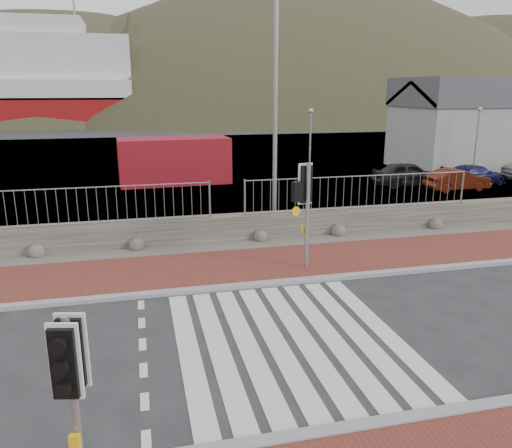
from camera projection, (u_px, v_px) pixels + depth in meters
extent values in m
plane|color=#28282B|center=(289.00, 340.00, 10.47)|extent=(220.00, 220.00, 0.00)
cube|color=brown|center=(244.00, 266.00, 14.68)|extent=(40.00, 3.00, 0.08)
cube|color=gray|center=(347.00, 429.00, 7.64)|extent=(40.00, 0.25, 0.12)
cube|color=gray|center=(256.00, 285.00, 13.27)|extent=(40.00, 0.25, 0.12)
cube|color=silver|center=(189.00, 351.00, 9.99)|extent=(0.42, 5.60, 0.01)
cube|color=silver|center=(218.00, 348.00, 10.13)|extent=(0.42, 5.60, 0.01)
cube|color=silver|center=(247.00, 344.00, 10.26)|extent=(0.42, 5.60, 0.01)
cube|color=silver|center=(275.00, 341.00, 10.40)|extent=(0.42, 5.60, 0.01)
cube|color=silver|center=(303.00, 338.00, 10.53)|extent=(0.42, 5.60, 0.01)
cube|color=silver|center=(329.00, 335.00, 10.67)|extent=(0.42, 5.60, 0.01)
cube|color=silver|center=(355.00, 332.00, 10.80)|extent=(0.42, 5.60, 0.01)
cube|color=silver|center=(381.00, 329.00, 10.93)|extent=(0.42, 5.60, 0.01)
cube|color=#59544C|center=(232.00, 247.00, 16.56)|extent=(40.00, 1.50, 0.06)
cube|color=#4A443D|center=(227.00, 228.00, 17.20)|extent=(40.00, 0.60, 0.90)
cylinder|color=gray|center=(76.00, 188.00, 15.55)|extent=(8.40, 0.04, 0.04)
cylinder|color=gray|center=(210.00, 200.00, 16.65)|extent=(0.07, 0.07, 1.20)
cylinder|color=gray|center=(360.00, 176.00, 17.70)|extent=(8.40, 0.04, 0.04)
cylinder|color=gray|center=(245.00, 198.00, 16.92)|extent=(0.07, 0.07, 1.20)
cylinder|color=gray|center=(462.00, 187.00, 18.80)|extent=(0.07, 0.07, 1.20)
cube|color=#4C4C4F|center=(177.00, 161.00, 36.66)|extent=(120.00, 40.00, 0.50)
cube|color=#3F4C54|center=(156.00, 127.00, 69.52)|extent=(220.00, 50.00, 0.05)
cube|color=silver|center=(17.00, 59.00, 67.82)|extent=(30.00, 12.00, 6.00)
cube|color=silver|center=(13.00, 28.00, 66.77)|extent=(18.00, 10.00, 2.50)
cube|color=#9E9E99|center=(489.00, 137.00, 33.11)|extent=(12.00, 6.00, 4.00)
cube|color=#4C4C51|center=(495.00, 92.00, 32.35)|extent=(12.20, 6.20, 1.80)
ellipsoid|color=#32341F|center=(76.00, 225.00, 94.86)|extent=(106.40, 68.40, 76.00)
ellipsoid|color=#32341F|center=(300.00, 240.00, 106.51)|extent=(140.00, 90.00, 100.00)
ellipsoid|color=#32341F|center=(486.00, 202.00, 115.02)|extent=(112.00, 72.00, 80.00)
cylinder|color=gray|center=(75.00, 413.00, 6.04)|extent=(0.10, 0.10, 2.57)
cube|color=yellow|center=(78.00, 436.00, 6.13)|extent=(0.14, 0.10, 0.20)
cube|color=black|center=(69.00, 356.00, 5.84)|extent=(0.41, 0.29, 0.96)
sphere|color=red|center=(67.00, 334.00, 5.77)|extent=(0.14, 0.14, 0.14)
cylinder|color=gray|center=(307.00, 217.00, 14.19)|extent=(0.12, 0.12, 3.11)
cube|color=yellow|center=(307.00, 230.00, 14.29)|extent=(0.17, 0.13, 0.24)
cube|color=black|center=(308.00, 185.00, 13.94)|extent=(0.50, 0.37, 1.17)
sphere|color=#0CE53F|center=(308.00, 196.00, 14.03)|extent=(0.17, 0.17, 0.17)
cube|color=black|center=(296.00, 192.00, 13.81)|extent=(0.28, 0.24, 0.56)
cylinder|color=gray|center=(275.00, 105.00, 17.31)|extent=(0.16, 0.16, 9.08)
cube|color=maroon|center=(174.00, 161.00, 27.65)|extent=(6.14, 2.85, 2.50)
imported|color=black|center=(409.00, 174.00, 26.76)|extent=(4.04, 2.05, 1.32)
imported|color=#4F170B|center=(457.00, 180.00, 25.74)|extent=(3.43, 1.31, 1.11)
imported|color=#12133A|center=(475.00, 175.00, 27.19)|extent=(4.04, 2.26, 1.11)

